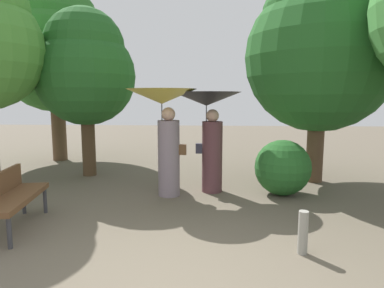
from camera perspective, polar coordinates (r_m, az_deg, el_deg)
The scene contains 8 objects.
person_left at distance 6.40m, azimuth -4.77°, elevation 4.54°, with size 1.35×1.35×2.07m.
person_right at distance 6.65m, azimuth 2.82°, elevation 4.55°, with size 1.38×1.38×2.02m.
park_bench at distance 5.52m, azimuth -28.77°, elevation -7.69°, with size 0.72×1.56×0.83m.
tree_near_right at distance 8.05m, azimuth 21.15°, elevation 15.38°, with size 3.26×3.26×4.83m.
tree_mid_left at distance 8.51m, azimuth -17.84°, elevation 12.42°, with size 2.36×2.36×4.02m.
tree_far_back at distance 11.02m, azimuth -22.55°, elevation 15.25°, with size 3.34×3.34×5.33m.
bush_path_right at distance 6.77m, azimuth 15.28°, elevation -3.92°, with size 1.09×1.09×1.09m, color #235B23.
path_marker_post at distance 4.41m, azimuth 18.50°, elevation -14.21°, with size 0.12×0.12×0.54m, color gray.
Camera 1 is at (0.42, -3.06, 1.90)m, focal length 31.09 mm.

